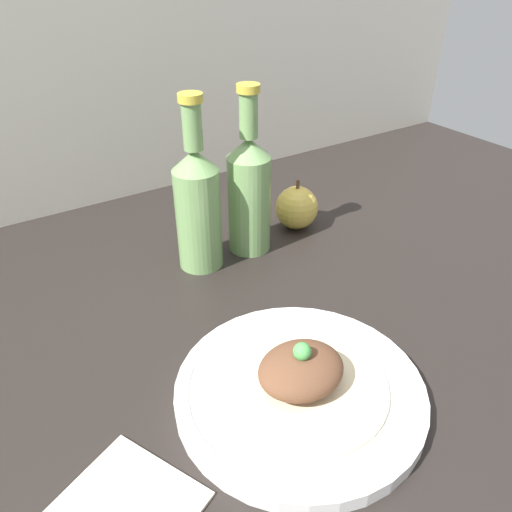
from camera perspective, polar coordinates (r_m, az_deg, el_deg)
name	(u,v)px	position (r cm, az deg, el deg)	size (l,w,h in cm)	color
ground_plane	(285,334)	(72.58, 3.37, -8.94)	(180.00, 110.00, 4.00)	black
plate	(300,390)	(60.85, 5.01, -14.97)	(29.32, 29.32, 2.34)	white
plated_food	(301,374)	(58.96, 5.13, -13.25)	(20.49, 20.49, 6.38)	beige
cider_bottle_left	(198,205)	(78.80, -6.68, 5.84)	(7.22, 7.22, 28.04)	#729E5B
cider_bottle_right	(249,191)	(82.95, -0.80, 7.48)	(7.22, 7.22, 28.04)	#729E5B
apple	(297,208)	(92.98, 4.67, 5.54)	(7.97, 7.97, 9.49)	gold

